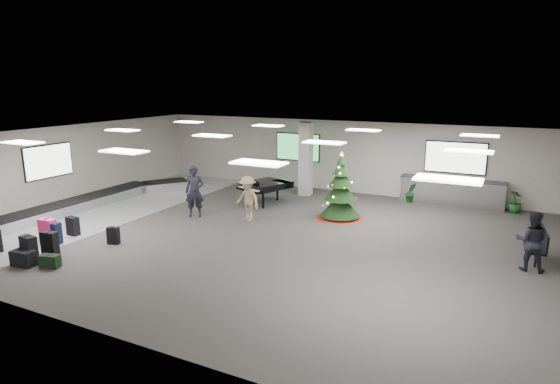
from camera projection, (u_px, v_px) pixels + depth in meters
The scene contains 20 objects.
ground at pixel (266, 234), 15.45m from camera, with size 18.00×18.00×0.00m, color #312E2D.
room_envelope at pixel (265, 160), 15.66m from camera, with size 18.02×14.02×3.21m.
baggage_carousel at pixel (92, 201), 18.73m from camera, with size 2.28×9.71×0.43m.
service_counter at pixel (452, 192), 18.94m from camera, with size 4.05×0.65×1.08m.
suitcase_0 at pixel (29, 249), 12.97m from camera, with size 0.50×0.32×0.76m.
suitcase_1 at pixel (50, 244), 13.44m from camera, with size 0.49×0.31×0.73m.
pink_suitcase at pixel (48, 231), 14.46m from camera, with size 0.52×0.32×0.80m.
suitcase_3 at pixel (113, 235), 14.42m from camera, with size 0.40×0.30×0.55m.
navy_suitcase at pixel (54, 233), 14.41m from camera, with size 0.46×0.29×0.70m.
green_duffel at pixel (50, 261), 12.62m from camera, with size 0.57×0.39×0.37m.
suitcase_8 at pixel (73, 226), 15.24m from camera, with size 0.43×0.27×0.63m.
black_duffel at pixel (24, 258), 12.72m from camera, with size 0.70×0.44×0.45m.
christmas_tree at pixel (340, 195), 17.05m from camera, with size 1.74×1.74×2.48m.
grand_piano at pixel (265, 186), 19.15m from camera, with size 1.93×2.19×1.04m.
bench at pixel (538, 243), 13.04m from camera, with size 0.61×1.48×0.91m.
traveler_a at pixel (195, 192), 17.18m from camera, with size 0.70×0.46×1.91m, color black.
traveler_b at pixel (247, 199), 16.68m from camera, with size 1.06×0.61×1.64m, color #98825E.
traveler_bench at pixel (531, 241), 12.29m from camera, with size 0.79×0.62×1.63m, color black.
potted_plant_left at pixel (411, 193), 19.36m from camera, with size 0.45×0.36×0.82m, color #123812.
potted_plant_right at pixel (515, 202), 17.82m from camera, with size 0.49×0.49×0.87m, color #123812.
Camera 1 is at (6.99, -12.96, 4.90)m, focal length 30.00 mm.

